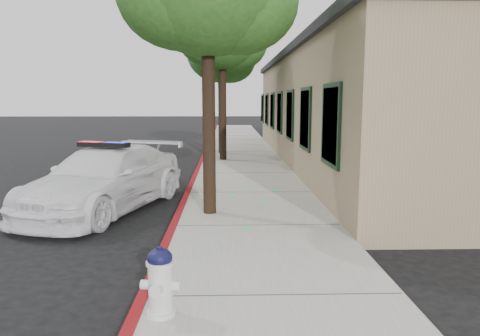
% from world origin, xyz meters
% --- Properties ---
extents(ground, '(120.00, 120.00, 0.00)m').
position_xyz_m(ground, '(0.00, 0.00, 0.00)').
color(ground, black).
rests_on(ground, ground).
extents(sidewalk, '(3.20, 60.00, 0.15)m').
position_xyz_m(sidewalk, '(1.60, 3.00, 0.07)').
color(sidewalk, gray).
rests_on(sidewalk, ground).
extents(red_curb, '(0.14, 60.00, 0.16)m').
position_xyz_m(red_curb, '(0.06, 3.00, 0.08)').
color(red_curb, maroon).
rests_on(red_curb, ground).
extents(clapboard_building, '(7.30, 20.89, 4.24)m').
position_xyz_m(clapboard_building, '(6.69, 9.00, 2.13)').
color(clapboard_building, '#847057').
rests_on(clapboard_building, ground).
extents(police_car, '(3.41, 5.26, 1.54)m').
position_xyz_m(police_car, '(-1.67, 1.85, 0.71)').
color(police_car, white).
rests_on(police_car, ground).
extents(fire_hydrant, '(0.44, 0.38, 0.76)m').
position_xyz_m(fire_hydrant, '(0.35, -3.46, 0.53)').
color(fire_hydrant, silver).
rests_on(fire_hydrant, sidewalk).
extents(street_tree_mid, '(3.41, 3.23, 6.16)m').
position_xyz_m(street_tree_mid, '(0.90, 9.30, 4.79)').
color(street_tree_mid, black).
rests_on(street_tree_mid, sidewalk).
extents(street_tree_far, '(2.94, 3.01, 5.49)m').
position_xyz_m(street_tree_far, '(0.84, 11.46, 4.28)').
color(street_tree_far, black).
rests_on(street_tree_far, sidewalk).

